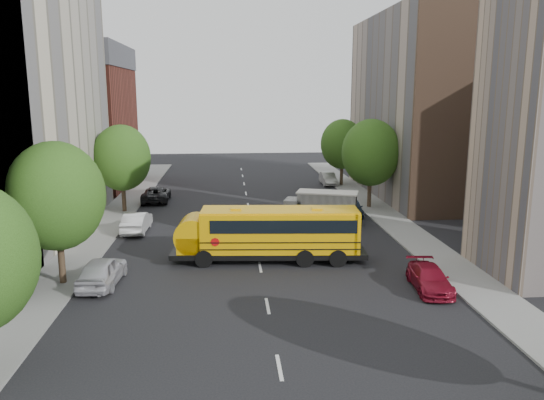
{
  "coord_description": "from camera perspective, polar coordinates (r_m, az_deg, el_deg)",
  "views": [
    {
      "loc": [
        -1.85,
        -32.58,
        10.37
      ],
      "look_at": [
        1.06,
        2.0,
        3.33
      ],
      "focal_mm": 35.0,
      "sensor_mm": 36.0,
      "label": 1
    }
  ],
  "objects": [
    {
      "name": "building_right_far",
      "position": [
        56.22,
        16.1,
        9.64
      ],
      "size": [
        10.0,
        22.0,
        18.0
      ],
      "primitive_type": "cube",
      "color": "tan",
      "rests_on": "ground"
    },
    {
      "name": "parked_car_5",
      "position": [
        61.12,
        6.05,
        2.3
      ],
      "size": [
        1.49,
        4.23,
        1.39
      ],
      "primitive_type": "imported",
      "rotation": [
        0.0,
        0.0,
        0.0
      ],
      "color": "#A7A6A1",
      "rests_on": "ground"
    },
    {
      "name": "sidewalk_right",
      "position": [
        41.19,
        14.29,
        -3.39
      ],
      "size": [
        3.0,
        80.0,
        0.12
      ],
      "primitive_type": "cube",
      "color": "slate",
      "rests_on": "ground"
    },
    {
      "name": "parked_car_3",
      "position": [
        29.8,
        16.59,
        -8.09
      ],
      "size": [
        2.14,
        4.51,
        1.27
      ],
      "primitive_type": "imported",
      "rotation": [
        0.0,
        0.0,
        -0.08
      ],
      "color": "maroon",
      "rests_on": "ground"
    },
    {
      "name": "parked_car_1",
      "position": [
        41.42,
        -14.35,
        -2.3
      ],
      "size": [
        1.76,
        4.69,
        1.53
      ],
      "primitive_type": "imported",
      "rotation": [
        0.0,
        0.0,
        3.11
      ],
      "color": "silver",
      "rests_on": "ground"
    },
    {
      "name": "ground",
      "position": [
        34.24,
        -1.5,
        -6.16
      ],
      "size": [
        120.0,
        120.0,
        0.0
      ],
      "primitive_type": "plane",
      "color": "black",
      "rests_on": "ground"
    },
    {
      "name": "school_bus",
      "position": [
        33.0,
        -0.57,
        -3.4
      ],
      "size": [
        12.23,
        3.72,
        3.4
      ],
      "rotation": [
        0.0,
        0.0,
        -0.07
      ],
      "color": "black",
      "rests_on": "ground"
    },
    {
      "name": "street_tree_2",
      "position": [
        47.79,
        -15.86,
        4.38
      ],
      "size": [
        4.99,
        4.99,
        7.71
      ],
      "color": "#38281C",
      "rests_on": "ground"
    },
    {
      "name": "parked_car_4",
      "position": [
        46.13,
        8.65,
        -0.79
      ],
      "size": [
        1.93,
        4.09,
        1.35
      ],
      "primitive_type": "imported",
      "rotation": [
        0.0,
        0.0,
        -0.09
      ],
      "color": "#2F3D53",
      "rests_on": "ground"
    },
    {
      "name": "parked_car_0",
      "position": [
        30.65,
        -17.81,
        -7.29
      ],
      "size": [
        2.17,
        4.81,
        1.61
      ],
      "primitive_type": "imported",
      "rotation": [
        0.0,
        0.0,
        3.08
      ],
      "color": "#B5B3BB",
      "rests_on": "ground"
    },
    {
      "name": "sidewalk_left",
      "position": [
        40.15,
        -18.6,
        -4.02
      ],
      "size": [
        3.0,
        80.0,
        0.12
      ],
      "primitive_type": "cube",
      "color": "slate",
      "rests_on": "ground"
    },
    {
      "name": "parked_car_2",
      "position": [
        52.53,
        -12.33,
        0.64
      ],
      "size": [
        2.53,
        5.37,
        1.48
      ],
      "primitive_type": "imported",
      "rotation": [
        0.0,
        0.0,
        3.15
      ],
      "color": "black",
      "rests_on": "ground"
    },
    {
      "name": "building_left_redbrick",
      "position": [
        62.81,
        -19.87,
        7.27
      ],
      "size": [
        10.0,
        15.0,
        13.0
      ],
      "primitive_type": "cube",
      "color": "maroon",
      "rests_on": "ground"
    },
    {
      "name": "building_right_sidewall",
      "position": [
        46.09,
        20.97,
        9.02
      ],
      "size": [
        10.1,
        0.3,
        18.0
      ],
      "primitive_type": "cube",
      "color": "brown",
      "rests_on": "ground"
    },
    {
      "name": "street_tree_4",
      "position": [
        48.61,
        10.59,
        5.03
      ],
      "size": [
        5.25,
        5.25,
        8.1
      ],
      "color": "#38281C",
      "rests_on": "ground"
    },
    {
      "name": "lane_markings",
      "position": [
        43.86,
        -2.26,
        -2.2
      ],
      "size": [
        0.15,
        64.0,
        0.01
      ],
      "primitive_type": "cube",
      "color": "silver",
      "rests_on": "ground"
    },
    {
      "name": "street_tree_1",
      "position": [
        30.49,
        -22.19,
        0.38
      ],
      "size": [
        5.12,
        5.12,
        7.9
      ],
      "color": "#38281C",
      "rests_on": "ground"
    },
    {
      "name": "street_tree_5",
      "position": [
        60.24,
        7.57,
        5.98
      ],
      "size": [
        4.86,
        4.86,
        7.51
      ],
      "color": "#38281C",
      "rests_on": "ground"
    },
    {
      "name": "safari_truck",
      "position": [
        43.04,
        5.37,
        -0.66
      ],
      "size": [
        6.36,
        3.79,
        2.58
      ],
      "rotation": [
        0.0,
        0.0,
        -0.3
      ],
      "color": "black",
      "rests_on": "ground"
    }
  ]
}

